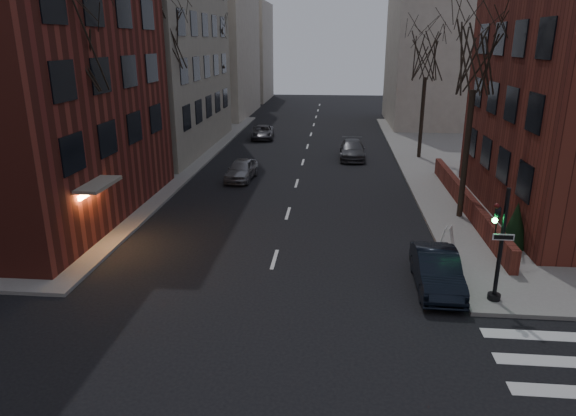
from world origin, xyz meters
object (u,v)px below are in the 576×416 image
object	(u,v)px
traffic_signal	(498,252)
evergreen_shrub	(516,224)
tree_right_a	(477,55)
tree_right_b	(427,56)
streetlamp_near	(156,119)
sandwich_board	(447,237)
tree_left_a	(69,45)
parked_sedan	(437,270)
streetlamp_far	(226,89)
car_lane_gray	(352,150)
tree_left_c	(213,48)
car_lane_far	(263,132)
car_lane_silver	(242,170)
tree_left_b	(162,36)

from	to	relation	value
traffic_signal	evergreen_shrub	distance (m)	5.58
tree_right_a	tree_right_b	distance (m)	14.01
streetlamp_near	sandwich_board	bearing A→B (deg)	-28.43
traffic_signal	tree_left_a	bearing A→B (deg)	163.35
parked_sedan	tree_left_a	bearing A→B (deg)	165.81
tree_right_a	evergreen_shrub	size ratio (longest dim) A/B	4.85
streetlamp_near	streetlamp_far	world-z (taller)	same
traffic_signal	parked_sedan	distance (m)	2.34
tree_right_a	car_lane_gray	xyz separation A→B (m)	(-5.11, 13.63, -7.34)
tree_left_c	sandwich_board	bearing A→B (deg)	-58.62
tree_left_c	car_lane_far	bearing A→B (deg)	-7.94
car_lane_gray	tree_right_b	bearing A→B (deg)	4.50
tree_left_c	streetlamp_near	world-z (taller)	tree_left_c
traffic_signal	parked_sedan	xyz separation A→B (m)	(-1.74, 1.01, -1.21)
car_lane_gray	car_lane_far	bearing A→B (deg)	136.47
car_lane_silver	streetlamp_near	bearing A→B (deg)	-145.74
streetlamp_near	tree_left_b	bearing A→B (deg)	98.53
traffic_signal	tree_right_a	size ratio (longest dim) A/B	0.41
streetlamp_near	car_lane_gray	xyz separation A→B (m)	(11.89, 9.63, -3.55)
tree_left_b	parked_sedan	xyz separation A→B (m)	(15.00, -16.00, -8.21)
tree_left_a	streetlamp_near	distance (m)	9.07
tree_left_b	tree_right_b	bearing A→B (deg)	18.82
streetlamp_far	parked_sedan	distance (m)	35.27
tree_left_b	tree_left_c	xyz separation A→B (m)	(0.00, 14.00, -0.88)
tree_left_a	streetlamp_far	size ratio (longest dim) A/B	1.63
traffic_signal	tree_left_b	world-z (taller)	tree_left_b
streetlamp_far	traffic_signal	bearing A→B (deg)	-63.94
tree_left_c	car_lane_far	world-z (taller)	tree_left_c
streetlamp_near	car_lane_silver	distance (m)	6.33
streetlamp_far	evergreen_shrub	bearing A→B (deg)	-56.65
tree_right_b	car_lane_far	distance (m)	16.63
streetlamp_near	evergreen_shrub	distance (m)	20.28
car_lane_far	tree_right_b	bearing A→B (deg)	-34.41
tree_right_a	streetlamp_far	world-z (taller)	tree_right_a
car_lane_silver	sandwich_board	distance (m)	15.50
tree_left_a	evergreen_shrub	size ratio (longest dim) A/B	5.12
tree_left_b	streetlamp_near	distance (m)	6.18
parked_sedan	tree_left_c	bearing A→B (deg)	117.30
car_lane_silver	sandwich_board	xyz separation A→B (m)	(10.95, -10.98, -0.04)
streetlamp_near	parked_sedan	world-z (taller)	streetlamp_near
parked_sedan	car_lane_far	distance (m)	31.22
parked_sedan	car_lane_gray	size ratio (longest dim) A/B	0.90
streetlamp_near	tree_left_c	bearing A→B (deg)	91.91
tree_right_a	parked_sedan	bearing A→B (deg)	-108.00
evergreen_shrub	tree_left_a	bearing A→B (deg)	-179.87
tree_right_b	car_lane_far	size ratio (longest dim) A/B	2.14
tree_left_a	car_lane_gray	size ratio (longest dim) A/B	2.17
traffic_signal	sandwich_board	world-z (taller)	traffic_signal
car_lane_silver	evergreen_shrub	distance (m)	17.41
tree_left_a	evergreen_shrub	bearing A→B (deg)	0.13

